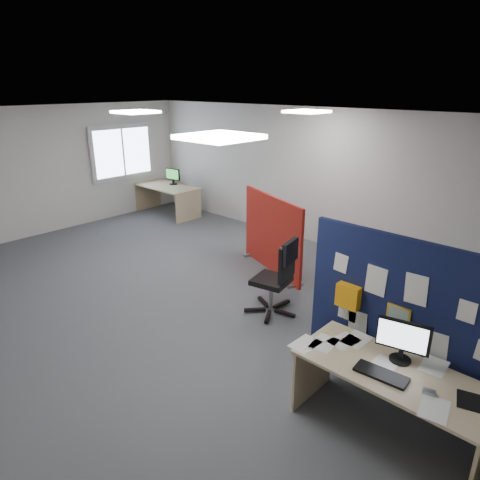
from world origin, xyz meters
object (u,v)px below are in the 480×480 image
Objects in this scene: main_desk at (392,384)px; monitor_main at (403,339)px; monitor_second at (173,176)px; second_desk at (168,192)px; office_chair at (279,273)px; navy_divider at (407,326)px; red_divider at (272,235)px.

monitor_main is (-0.01, 0.14, 0.40)m from main_desk.
monitor_second is (-7.24, 3.16, -0.01)m from monitor_main.
office_chair reaches higher than second_desk.
main_desk is at bearing -33.09° from monitor_second.
second_desk is at bearing 146.18° from office_chair.
office_chair reaches higher than main_desk.
main_desk is 3.84× the size of monitor_second.
main_desk is 1.00× the size of second_desk.
monitor_main is at bearing -35.18° from office_chair.
main_desk is (0.12, -0.50, -0.33)m from navy_divider.
office_chair is at bearing -22.07° from second_desk.
main_desk is 3.64× the size of monitor_main.
office_chair reaches higher than monitor_second.
monitor_main is at bearing -32.20° from monitor_second.
monitor_main reaches higher than main_desk.
second_desk is at bearing 159.70° from navy_divider.
monitor_main is at bearing -73.13° from navy_divider.
navy_divider is at bearing 93.75° from monitor_main.
monitor_second is at bearing 158.52° from navy_divider.
red_divider reaches higher than office_chair.
navy_divider reaches higher than red_divider.
second_desk is 0.43m from monitor_second.
office_chair is at bearing -27.56° from red_divider.
navy_divider is 7.67m from monitor_second.
red_divider is at bearing -13.00° from second_desk.
main_desk is at bearing -23.37° from second_desk.
red_divider is at bearing -23.81° from monitor_second.
second_desk is (-7.26, 3.14, 0.00)m from main_desk.
monitor_main is (0.11, -0.36, 0.07)m from navy_divider.
second_desk is at bearing -101.03° from monitor_second.
monitor_main reaches higher than second_desk.
navy_divider is 0.38m from monitor_main.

